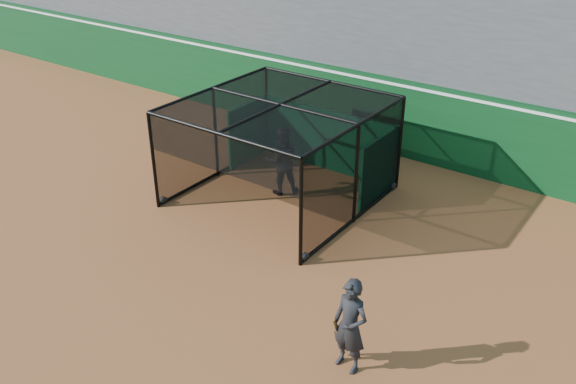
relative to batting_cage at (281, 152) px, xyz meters
The scene contains 5 objects.
ground 4.14m from the batting_cage, 78.41° to the right, with size 120.00×120.00×0.00m, color brown.
outfield_wall 4.74m from the batting_cage, 80.48° to the left, with size 50.00×0.50×2.50m.
batting_cage is the anchor object (origin of this frame).
batter 0.46m from the batting_cage, 121.20° to the left, with size 0.96×0.75×1.98m, color black.
on_deck_player 6.85m from the batting_cage, 43.09° to the right, with size 0.75×0.53×1.92m.
Camera 1 is at (8.31, -8.41, 8.18)m, focal length 38.00 mm.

